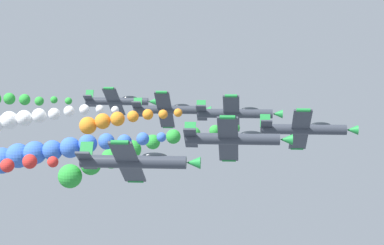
# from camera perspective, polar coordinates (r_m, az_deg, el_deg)

# --- Properties ---
(airplane_lead) EXTENTS (8.05, 10.35, 5.76)m
(airplane_lead) POSITION_cam_1_polar(r_m,az_deg,el_deg) (76.28, 9.14, -0.54)
(airplane_lead) COLOR #333842
(smoke_trail_lead) EXTENTS (3.26, 19.71, 7.10)m
(smoke_trail_lead) POSITION_cam_1_polar(r_m,az_deg,el_deg) (77.17, -6.40, -2.93)
(smoke_trail_lead) COLOR green
(airplane_left_inner) EXTENTS (8.08, 10.35, 5.72)m
(airplane_left_inner) POSITION_cam_1_polar(r_m,az_deg,el_deg) (84.87, 3.59, 0.74)
(airplane_left_inner) COLOR #333842
(smoke_trail_left_inner) EXTENTS (2.15, 12.62, 3.26)m
(smoke_trail_left_inner) POSITION_cam_1_polar(r_m,az_deg,el_deg) (86.29, -6.44, 0.15)
(smoke_trail_left_inner) COLOR orange
(airplane_right_inner) EXTENTS (7.98, 10.35, 5.87)m
(airplane_right_inner) POSITION_cam_1_polar(r_m,az_deg,el_deg) (67.47, 3.43, -1.31)
(airplane_right_inner) COLOR #333842
(smoke_trail_right_inner) EXTENTS (4.22, 21.97, 6.26)m
(smoke_trail_right_inner) POSITION_cam_1_polar(r_m,az_deg,el_deg) (72.75, -13.99, -2.93)
(smoke_trail_right_inner) COLOR blue
(airplane_left_outer) EXTENTS (7.87, 10.35, 6.01)m
(airplane_left_outer) POSITION_cam_1_polar(r_m,az_deg,el_deg) (92.90, -1.84, 1.06)
(airplane_left_outer) COLOR #333842
(airplane_right_outer) EXTENTS (8.31, 10.35, 5.35)m
(airplane_right_outer) POSITION_cam_1_polar(r_m,az_deg,el_deg) (59.83, -4.61, -3.16)
(airplane_right_outer) COLOR #333842
(airplane_trailing) EXTENTS (8.41, 10.35, 5.18)m
(airplane_trailing) POSITION_cam_1_polar(r_m,az_deg,el_deg) (102.04, -5.97, 1.72)
(airplane_trailing) COLOR #333842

